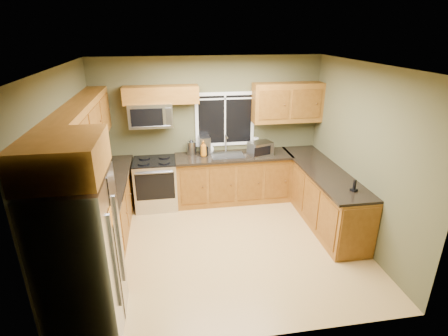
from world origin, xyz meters
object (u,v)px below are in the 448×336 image
object	(u,v)px
range	(156,183)
microwave	(151,115)
coffee_maker	(205,146)
soap_bottle_c	(210,148)
paper_towel_roll	(256,144)
cordless_phone	(354,188)
kettle	(192,147)
refrigerator	(81,258)
soap_bottle_a	(204,149)
toaster_oven	(260,148)

from	to	relation	value
range	microwave	xyz separation A→B (m)	(-0.00, 0.14, 1.26)
range	microwave	size ratio (longest dim) A/B	1.23
microwave	coffee_maker	world-z (taller)	microwave
range	soap_bottle_c	distance (m)	1.21
paper_towel_roll	cordless_phone	distance (m)	2.23
kettle	paper_towel_roll	distance (m)	1.24
paper_towel_roll	coffee_maker	bearing A→B (deg)	-177.56
refrigerator	range	size ratio (longest dim) A/B	1.92
coffee_maker	microwave	bearing A→B (deg)	-178.06
refrigerator	paper_towel_roll	bearing A→B (deg)	48.63
paper_towel_roll	soap_bottle_a	distance (m)	1.04
cordless_phone	range	bearing A→B (deg)	148.28
microwave	cordless_phone	world-z (taller)	microwave
soap_bottle_a	soap_bottle_c	world-z (taller)	soap_bottle_a
paper_towel_roll	kettle	bearing A→B (deg)	-178.61
range	soap_bottle_c	bearing A→B (deg)	12.38
paper_towel_roll	soap_bottle_c	xyz separation A→B (m)	(-0.89, 0.02, -0.03)
microwave	paper_towel_roll	world-z (taller)	microwave
kettle	soap_bottle_a	distance (m)	0.26
soap_bottle_a	cordless_phone	xyz separation A→B (m)	(2.00, -1.83, -0.09)
kettle	soap_bottle_a	size ratio (longest dim) A/B	1.02
refrigerator	kettle	xyz separation A→B (m)	(1.38, 2.95, 0.18)
range	toaster_oven	size ratio (longest dim) A/B	1.96
refrigerator	paper_towel_roll	xyz separation A→B (m)	(2.62, 2.98, 0.17)
toaster_oven	soap_bottle_c	bearing A→B (deg)	162.04
coffee_maker	cordless_phone	world-z (taller)	coffee_maker
refrigerator	soap_bottle_a	xyz separation A→B (m)	(1.60, 2.81, 0.18)
range	refrigerator	bearing A→B (deg)	-103.97
kettle	paper_towel_roll	size ratio (longest dim) A/B	1.07
paper_towel_roll	cordless_phone	size ratio (longest dim) A/B	1.56
range	soap_bottle_a	size ratio (longest dim) A/B	3.23
refrigerator	soap_bottle_a	distance (m)	3.23
refrigerator	kettle	distance (m)	3.26
microwave	paper_towel_roll	distance (m)	2.05
refrigerator	microwave	size ratio (longest dim) A/B	2.37
range	cordless_phone	xyz separation A→B (m)	(2.91, -1.80, 0.52)
microwave	cordless_phone	xyz separation A→B (m)	(2.91, -1.93, -0.74)
kettle	cordless_phone	distance (m)	2.97
microwave	kettle	xyz separation A→B (m)	(0.70, 0.04, -0.65)
cordless_phone	soap_bottle_a	bearing A→B (deg)	137.50
microwave	cordless_phone	size ratio (longest dim) A/B	4.26
refrigerator	coffee_maker	bearing A→B (deg)	60.94
coffee_maker	kettle	size ratio (longest dim) A/B	1.10
toaster_oven	soap_bottle_a	size ratio (longest dim) A/B	1.65
soap_bottle_c	cordless_phone	distance (m)	2.75
kettle	soap_bottle_a	world-z (taller)	kettle
range	coffee_maker	bearing A→B (deg)	10.11
microwave	coffee_maker	distance (m)	1.14
paper_towel_roll	soap_bottle_a	xyz separation A→B (m)	(-1.03, -0.17, 0.02)
kettle	cordless_phone	bearing A→B (deg)	-41.81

